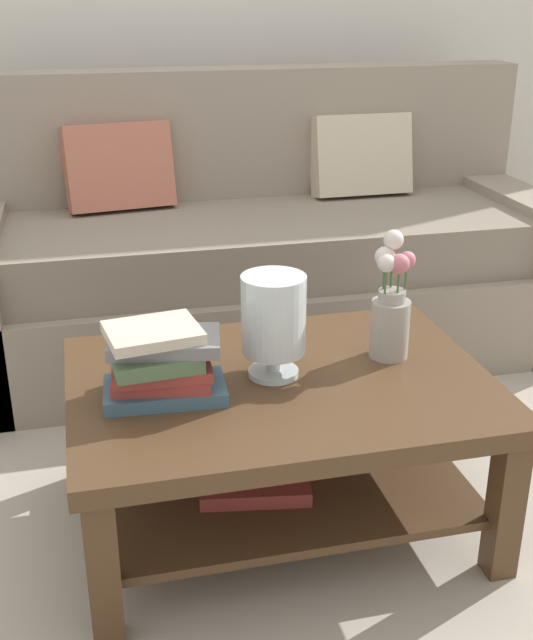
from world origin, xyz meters
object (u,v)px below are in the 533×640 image
coffee_table (279,420)px  glass_hurricane_vase (274,318)px  flower_pitcher (391,308)px  book_stack_main (161,364)px  couch (259,257)px

coffee_table → glass_hurricane_vase: glass_hurricane_vase is taller
glass_hurricane_vase → flower_pitcher: flower_pitcher is taller
book_stack_main → couch: bearing=66.7°
book_stack_main → flower_pitcher: size_ratio=0.88×
book_stack_main → glass_hurricane_vase: size_ratio=1.13×
glass_hurricane_vase → flower_pitcher: bearing=6.9°
coffee_table → book_stack_main: size_ratio=3.53×
couch → glass_hurricane_vase: couch is taller
book_stack_main → flower_pitcher: 0.63m
coffee_table → book_stack_main: 0.37m
couch → coffee_table: 1.20m
couch → book_stack_main: couch is taller
flower_pitcher → couch: bearing=95.0°
coffee_table → book_stack_main: book_stack_main is taller
book_stack_main → flower_pitcher: bearing=8.5°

